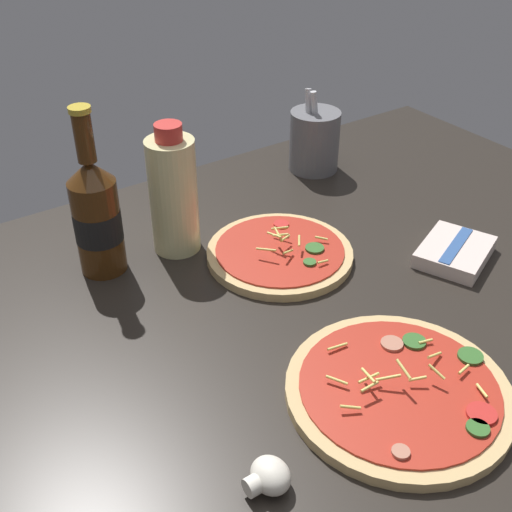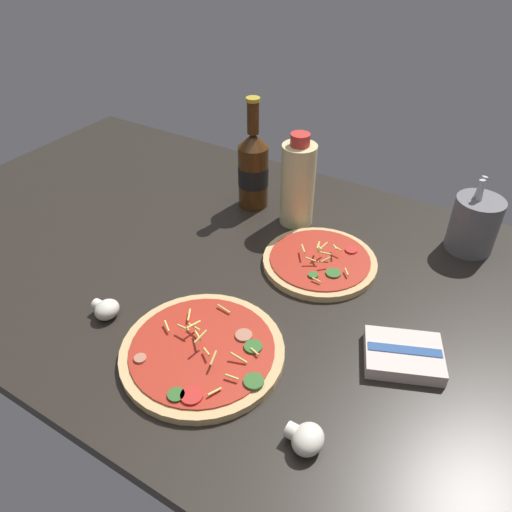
{
  "view_description": "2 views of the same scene",
  "coord_description": "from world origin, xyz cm",
  "px_view_note": "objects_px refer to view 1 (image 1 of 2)",
  "views": [
    {
      "loc": [
        -36.13,
        -58.65,
        60.12
      ],
      "look_at": [
        7.97,
        5.75,
        7.32
      ],
      "focal_mm": 45.0,
      "sensor_mm": 36.0,
      "label": 1
    },
    {
      "loc": [
        46.07,
        -66.26,
        65.95
      ],
      "look_at": [
        5.87,
        -1.16,
        7.79
      ],
      "focal_mm": 35.0,
      "sensor_mm": 36.0,
      "label": 2
    }
  ],
  "objects_px": {
    "mushroom_right": "(269,476)",
    "utensil_crock": "(314,140)",
    "pizza_far": "(280,253)",
    "oil_bottle": "(173,194)",
    "pizza_near": "(399,391)",
    "dish_towel": "(455,252)",
    "beer_bottle": "(96,215)"
  },
  "relations": [
    {
      "from": "oil_bottle",
      "to": "mushroom_right",
      "type": "bearing_deg",
      "value": -107.24
    },
    {
      "from": "pizza_far",
      "to": "utensil_crock",
      "type": "bearing_deg",
      "value": 42.19
    },
    {
      "from": "pizza_near",
      "to": "pizza_far",
      "type": "xyz_separation_m",
      "value": [
        0.06,
        0.32,
        -0.0
      ]
    },
    {
      "from": "beer_bottle",
      "to": "dish_towel",
      "type": "height_order",
      "value": "beer_bottle"
    },
    {
      "from": "utensil_crock",
      "to": "dish_towel",
      "type": "relative_size",
      "value": 1.06
    },
    {
      "from": "utensil_crock",
      "to": "pizza_far",
      "type": "bearing_deg",
      "value": -137.81
    },
    {
      "from": "pizza_far",
      "to": "dish_towel",
      "type": "relative_size",
      "value": 1.52
    },
    {
      "from": "pizza_near",
      "to": "utensil_crock",
      "type": "relative_size",
      "value": 1.68
    },
    {
      "from": "pizza_far",
      "to": "dish_towel",
      "type": "distance_m",
      "value": 0.28
    },
    {
      "from": "beer_bottle",
      "to": "mushroom_right",
      "type": "xyz_separation_m",
      "value": [
        -0.02,
        -0.47,
        -0.08
      ]
    },
    {
      "from": "mushroom_right",
      "to": "dish_towel",
      "type": "xyz_separation_m",
      "value": [
        0.49,
        0.18,
        -0.0
      ]
    },
    {
      "from": "pizza_far",
      "to": "dish_towel",
      "type": "height_order",
      "value": "pizza_far"
    },
    {
      "from": "mushroom_right",
      "to": "utensil_crock",
      "type": "relative_size",
      "value": 0.31
    },
    {
      "from": "dish_towel",
      "to": "pizza_near",
      "type": "bearing_deg",
      "value": -150.14
    },
    {
      "from": "pizza_near",
      "to": "mushroom_right",
      "type": "xyz_separation_m",
      "value": [
        -0.2,
        -0.02,
        0.01
      ]
    },
    {
      "from": "mushroom_right",
      "to": "utensil_crock",
      "type": "xyz_separation_m",
      "value": [
        0.51,
        0.56,
        0.04
      ]
    },
    {
      "from": "pizza_far",
      "to": "utensil_crock",
      "type": "relative_size",
      "value": 1.43
    },
    {
      "from": "pizza_far",
      "to": "oil_bottle",
      "type": "height_order",
      "value": "oil_bottle"
    },
    {
      "from": "beer_bottle",
      "to": "mushroom_right",
      "type": "height_order",
      "value": "beer_bottle"
    },
    {
      "from": "mushroom_right",
      "to": "dish_towel",
      "type": "height_order",
      "value": "mushroom_right"
    },
    {
      "from": "pizza_near",
      "to": "dish_towel",
      "type": "bearing_deg",
      "value": 29.86
    },
    {
      "from": "beer_bottle",
      "to": "pizza_near",
      "type": "bearing_deg",
      "value": -67.92
    },
    {
      "from": "mushroom_right",
      "to": "oil_bottle",
      "type": "bearing_deg",
      "value": 72.76
    },
    {
      "from": "pizza_far",
      "to": "utensil_crock",
      "type": "height_order",
      "value": "utensil_crock"
    },
    {
      "from": "oil_bottle",
      "to": "mushroom_right",
      "type": "xyz_separation_m",
      "value": [
        -0.14,
        -0.46,
        -0.08
      ]
    },
    {
      "from": "pizza_near",
      "to": "beer_bottle",
      "type": "height_order",
      "value": "beer_bottle"
    },
    {
      "from": "oil_bottle",
      "to": "mushroom_right",
      "type": "distance_m",
      "value": 0.49
    },
    {
      "from": "pizza_far",
      "to": "oil_bottle",
      "type": "xyz_separation_m",
      "value": [
        -0.12,
        0.12,
        0.09
      ]
    },
    {
      "from": "oil_bottle",
      "to": "dish_towel",
      "type": "bearing_deg",
      "value": -38.7
    },
    {
      "from": "utensil_crock",
      "to": "beer_bottle",
      "type": "bearing_deg",
      "value": -169.61
    },
    {
      "from": "oil_bottle",
      "to": "utensil_crock",
      "type": "xyz_separation_m",
      "value": [
        0.36,
        0.1,
        -0.04
      ]
    },
    {
      "from": "oil_bottle",
      "to": "mushroom_right",
      "type": "height_order",
      "value": "oil_bottle"
    }
  ]
}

